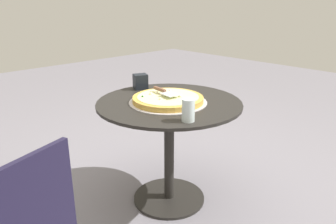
{
  "coord_description": "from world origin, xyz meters",
  "views": [
    {
      "loc": [
        1.39,
        -1.35,
        1.3
      ],
      "look_at": [
        0.01,
        -0.02,
        0.64
      ],
      "focal_mm": 35.12,
      "sensor_mm": 36.0,
      "label": 1
    }
  ],
  "objects_px": {
    "patio_table": "(169,129)",
    "pizza_on_tray": "(168,99)",
    "pizza_server": "(164,92)",
    "drinking_cup": "(188,110)",
    "napkin_dispenser": "(140,82)"
  },
  "relations": [
    {
      "from": "pizza_server",
      "to": "napkin_dispenser",
      "type": "bearing_deg",
      "value": 166.72
    },
    {
      "from": "patio_table",
      "to": "napkin_dispenser",
      "type": "bearing_deg",
      "value": 169.97
    },
    {
      "from": "patio_table",
      "to": "pizza_server",
      "type": "bearing_deg",
      "value": -150.47
    },
    {
      "from": "napkin_dispenser",
      "to": "patio_table",
      "type": "bearing_deg",
      "value": 102.43
    },
    {
      "from": "drinking_cup",
      "to": "patio_table",
      "type": "bearing_deg",
      "value": 151.85
    },
    {
      "from": "drinking_cup",
      "to": "napkin_dispenser",
      "type": "xyz_separation_m",
      "value": [
        -0.67,
        0.23,
        -0.01
      ]
    },
    {
      "from": "pizza_server",
      "to": "drinking_cup",
      "type": "height_order",
      "value": "drinking_cup"
    },
    {
      "from": "drinking_cup",
      "to": "pizza_server",
      "type": "bearing_deg",
      "value": 155.73
    },
    {
      "from": "pizza_on_tray",
      "to": "drinking_cup",
      "type": "distance_m",
      "value": 0.34
    },
    {
      "from": "pizza_server",
      "to": "napkin_dispenser",
      "type": "height_order",
      "value": "napkin_dispenser"
    },
    {
      "from": "patio_table",
      "to": "pizza_on_tray",
      "type": "xyz_separation_m",
      "value": [
        0.01,
        -0.02,
        0.2
      ]
    },
    {
      "from": "drinking_cup",
      "to": "napkin_dispenser",
      "type": "height_order",
      "value": "drinking_cup"
    },
    {
      "from": "pizza_on_tray",
      "to": "pizza_server",
      "type": "distance_m",
      "value": 0.05
    },
    {
      "from": "napkin_dispenser",
      "to": "pizza_server",
      "type": "bearing_deg",
      "value": 99.17
    },
    {
      "from": "pizza_server",
      "to": "drinking_cup",
      "type": "xyz_separation_m",
      "value": [
        0.34,
        -0.15,
        -0.0
      ]
    }
  ]
}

